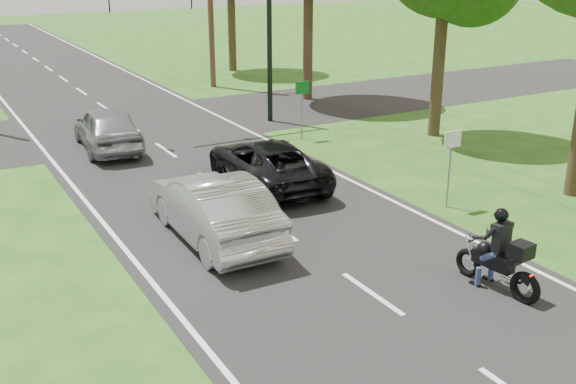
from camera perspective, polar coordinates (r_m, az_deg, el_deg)
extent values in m
plane|color=#234B15|center=(13.84, 7.13, -8.56)|extent=(140.00, 140.00, 0.00)
cube|color=black|center=(22.02, -8.52, 2.26)|extent=(8.00, 100.00, 0.01)
cube|color=black|center=(27.51, -13.16, 5.47)|extent=(60.00, 7.00, 0.01)
torus|color=black|center=(14.82, 15.00, -5.78)|extent=(0.19, 0.63, 0.62)
torus|color=black|center=(14.07, 19.43, -7.68)|extent=(0.22, 0.69, 0.68)
cube|color=black|center=(14.36, 16.97, -5.57)|extent=(0.35, 0.92, 0.28)
sphere|color=black|center=(14.42, 16.31, -4.65)|extent=(0.32, 0.32, 0.32)
cube|color=black|center=(14.12, 18.09, -5.39)|extent=(0.37, 0.55, 0.09)
cube|color=#FF0C07|center=(13.89, 19.91, -6.72)|extent=(0.10, 0.04, 0.05)
cylinder|color=silver|center=(14.34, 18.86, -7.18)|extent=(0.16, 0.76, 0.08)
cylinder|color=black|center=(14.46, 15.79, -3.80)|extent=(0.59, 0.09, 0.03)
cube|color=black|center=(13.86, 19.14, -4.70)|extent=(0.45, 0.42, 0.30)
cube|color=black|center=(14.06, 17.65, -3.64)|extent=(0.40, 0.24, 0.57)
sphere|color=black|center=(13.93, 17.63, -1.88)|extent=(0.28, 0.28, 0.28)
cylinder|color=navy|center=(14.46, 15.78, -6.93)|extent=(0.12, 0.12, 0.42)
cylinder|color=navy|center=(14.77, 16.81, -6.47)|extent=(0.12, 0.12, 0.42)
imported|color=black|center=(19.70, -1.86, 2.49)|extent=(2.63, 5.08, 1.37)
imported|color=#B7B7BC|center=(16.03, -6.32, -1.30)|extent=(1.76, 4.86, 1.59)
imported|color=gray|center=(24.19, -15.04, 5.28)|extent=(2.16, 4.63, 1.53)
cylinder|color=black|center=(27.07, -1.58, 12.21)|extent=(0.20, 0.20, 6.00)
cylinder|color=slate|center=(18.41, 13.49, 1.69)|extent=(0.05, 0.05, 2.00)
cube|color=silver|center=(18.14, 13.78, 4.37)|extent=(0.55, 0.04, 0.45)
cylinder|color=slate|center=(24.71, 1.17, 6.78)|extent=(0.05, 0.05, 2.00)
cube|color=#0C591E|center=(24.50, 1.22, 8.82)|extent=(0.55, 0.04, 0.45)
cylinder|color=#332316|center=(25.48, 12.68, 11.15)|extent=(0.44, 0.44, 5.88)
cylinder|color=#332316|center=(31.38, 1.72, 14.16)|extent=(0.44, 0.44, 7.00)
cylinder|color=#332316|center=(39.51, -4.81, 14.83)|extent=(0.44, 0.44, 6.44)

